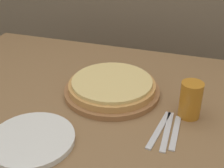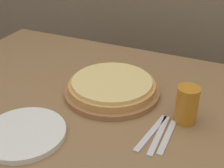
{
  "view_description": "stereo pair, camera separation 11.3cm",
  "coord_description": "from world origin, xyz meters",
  "px_view_note": "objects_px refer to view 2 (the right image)",
  "views": [
    {
      "loc": [
        0.37,
        -0.89,
        1.32
      ],
      "look_at": [
        0.07,
        0.04,
        0.76
      ],
      "focal_mm": 50.0,
      "sensor_mm": 36.0,
      "label": 1
    },
    {
      "loc": [
        0.47,
        -0.85,
        1.32
      ],
      "look_at": [
        0.07,
        0.04,
        0.76
      ],
      "focal_mm": 50.0,
      "sensor_mm": 36.0,
      "label": 2
    }
  ],
  "objects_px": {
    "beer_glass": "(187,103)",
    "fork": "(151,133)",
    "dinner_knife": "(159,135)",
    "spoon": "(167,137)",
    "pizza_on_board": "(112,87)",
    "dinner_plate": "(24,133)"
  },
  "relations": [
    {
      "from": "dinner_knife",
      "to": "spoon",
      "type": "relative_size",
      "value": 1.18
    },
    {
      "from": "dinner_plate",
      "to": "fork",
      "type": "distance_m",
      "value": 0.39
    },
    {
      "from": "spoon",
      "to": "fork",
      "type": "bearing_deg",
      "value": 180.0
    },
    {
      "from": "dinner_knife",
      "to": "spoon",
      "type": "bearing_deg",
      "value": 0.0
    },
    {
      "from": "pizza_on_board",
      "to": "spoon",
      "type": "bearing_deg",
      "value": -32.55
    },
    {
      "from": "pizza_on_board",
      "to": "spoon",
      "type": "relative_size",
      "value": 2.07
    },
    {
      "from": "dinner_plate",
      "to": "spoon",
      "type": "xyz_separation_m",
      "value": [
        0.4,
        0.17,
        -0.01
      ]
    },
    {
      "from": "beer_glass",
      "to": "spoon",
      "type": "height_order",
      "value": "beer_glass"
    },
    {
      "from": "dinner_knife",
      "to": "spoon",
      "type": "height_order",
      "value": "same"
    },
    {
      "from": "pizza_on_board",
      "to": "dinner_knife",
      "type": "height_order",
      "value": "pizza_on_board"
    },
    {
      "from": "pizza_on_board",
      "to": "fork",
      "type": "height_order",
      "value": "pizza_on_board"
    },
    {
      "from": "fork",
      "to": "dinner_knife",
      "type": "distance_m",
      "value": 0.03
    },
    {
      "from": "beer_glass",
      "to": "fork",
      "type": "bearing_deg",
      "value": -126.79
    },
    {
      "from": "spoon",
      "to": "dinner_knife",
      "type": "bearing_deg",
      "value": 180.0
    },
    {
      "from": "dinner_plate",
      "to": "dinner_knife",
      "type": "distance_m",
      "value": 0.41
    },
    {
      "from": "beer_glass",
      "to": "dinner_knife",
      "type": "relative_size",
      "value": 0.62
    },
    {
      "from": "dinner_plate",
      "to": "pizza_on_board",
      "type": "bearing_deg",
      "value": 66.79
    },
    {
      "from": "pizza_on_board",
      "to": "dinner_knife",
      "type": "distance_m",
      "value": 0.28
    },
    {
      "from": "pizza_on_board",
      "to": "beer_glass",
      "type": "height_order",
      "value": "beer_glass"
    },
    {
      "from": "pizza_on_board",
      "to": "dinner_plate",
      "type": "height_order",
      "value": "pizza_on_board"
    },
    {
      "from": "beer_glass",
      "to": "dinner_plate",
      "type": "distance_m",
      "value": 0.51
    },
    {
      "from": "pizza_on_board",
      "to": "dinner_plate",
      "type": "bearing_deg",
      "value": -113.21
    }
  ]
}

